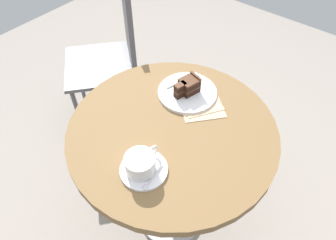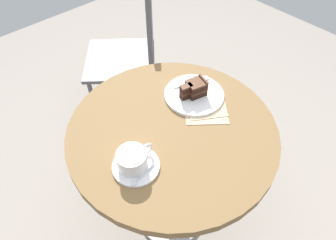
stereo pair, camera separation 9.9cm
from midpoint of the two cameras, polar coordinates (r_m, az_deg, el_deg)
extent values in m
cube|color=gray|center=(1.62, -1.28, -17.72)|extent=(4.40, 4.40, 0.01)
cylinder|color=brown|center=(1.03, -1.91, -2.24)|extent=(0.72, 0.72, 0.03)
cylinder|color=silver|center=(1.31, -1.53, -11.64)|extent=(0.07, 0.07, 0.64)
cylinder|color=silver|center=(1.61, -1.28, -17.52)|extent=(0.32, 0.32, 0.02)
cylinder|color=white|center=(0.92, -7.72, -9.55)|extent=(0.15, 0.15, 0.01)
cylinder|color=white|center=(0.90, -8.53, -8.47)|extent=(0.09, 0.09, 0.06)
cylinder|color=#D6B789|center=(0.87, -8.74, -7.44)|extent=(0.08, 0.08, 0.00)
torus|color=white|center=(0.91, -6.18, -6.34)|extent=(0.05, 0.01, 0.05)
cube|color=silver|center=(0.90, -5.71, -10.59)|extent=(0.08, 0.01, 0.00)
ellipsoid|color=silver|center=(0.89, -7.60, -12.74)|extent=(0.02, 0.02, 0.00)
cylinder|color=white|center=(1.13, 1.21, 5.15)|extent=(0.22, 0.22, 0.01)
cube|color=black|center=(1.12, 1.47, 5.80)|extent=(0.08, 0.07, 0.02)
cube|color=black|center=(1.10, -0.24, 4.93)|extent=(0.05, 0.04, 0.02)
cube|color=#4C2B19|center=(1.11, 1.49, 6.34)|extent=(0.08, 0.07, 0.01)
cube|color=#4C2B19|center=(1.09, -0.25, 5.48)|extent=(0.05, 0.04, 0.01)
cube|color=black|center=(1.10, 1.50, 6.89)|extent=(0.08, 0.07, 0.02)
cube|color=black|center=(1.08, -0.25, 6.03)|extent=(0.05, 0.04, 0.02)
cube|color=#4C2B19|center=(1.09, 1.51, 7.45)|extent=(0.08, 0.07, 0.01)
cube|color=#4C2B19|center=(1.07, -0.25, 6.60)|extent=(0.05, 0.04, 0.01)
cube|color=#4C2B19|center=(1.12, 2.68, 7.17)|extent=(0.02, 0.06, 0.06)
cube|color=silver|center=(1.16, -0.36, 7.06)|extent=(0.11, 0.04, 0.00)
cube|color=silver|center=(1.19, 2.62, 8.33)|extent=(0.04, 0.03, 0.00)
cube|color=tan|center=(1.09, 3.76, 2.75)|extent=(0.21, 0.21, 0.00)
cube|color=tan|center=(1.10, 3.54, 3.51)|extent=(0.19, 0.19, 0.00)
cylinder|color=#4C4C51|center=(2.01, -17.80, 6.98)|extent=(0.02, 0.02, 0.44)
cylinder|color=#4C4C51|center=(1.77, -17.95, 0.22)|extent=(0.02, 0.02, 0.44)
cylinder|color=#4C4C51|center=(1.98, -8.58, 8.44)|extent=(0.02, 0.02, 0.44)
cylinder|color=#4C4C51|center=(1.75, -7.57, 1.76)|extent=(0.02, 0.02, 0.44)
cube|color=#4C4C51|center=(1.72, -14.33, 10.04)|extent=(0.54, 0.54, 0.02)
cube|color=#4C4C51|center=(1.58, -9.46, 17.66)|extent=(0.25, 0.29, 0.45)
camera|label=1|loc=(0.05, -92.87, -3.24)|focal=32.00mm
camera|label=2|loc=(0.05, 87.13, 3.24)|focal=32.00mm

